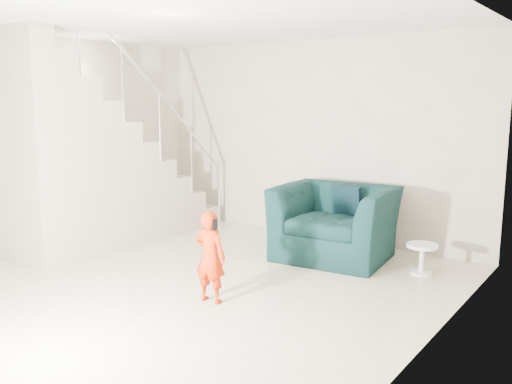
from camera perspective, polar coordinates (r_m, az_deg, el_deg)
floor at (r=5.67m, az=-8.50°, el=-10.04°), size 5.50×5.50×0.00m
ceiling at (r=5.39m, az=-9.26°, el=18.04°), size 5.50×5.50×0.00m
back_wall at (r=7.56m, az=6.01°, el=5.49°), size 5.00×0.00×5.00m
left_wall at (r=7.34m, az=-22.92°, el=4.63°), size 0.00×5.50×5.50m
right_wall at (r=4.03m, az=17.30°, el=1.26°), size 0.00×5.50×5.50m
armchair at (r=6.63m, az=8.33°, el=-3.19°), size 1.46×1.31×0.87m
toddler at (r=5.16m, az=-4.85°, el=-6.80°), size 0.35×0.26×0.89m
side_table at (r=6.26m, az=17.06°, el=-6.26°), size 0.34×0.34×0.34m
staircase at (r=7.28m, az=-16.95°, el=1.75°), size 1.02×3.03×3.62m
cushion at (r=6.81m, az=9.59°, el=-0.80°), size 0.37×0.18×0.37m
throw at (r=6.78m, az=3.96°, el=-1.85°), size 0.05×0.54×0.61m
phone at (r=5.00m, az=-4.34°, el=-3.44°), size 0.04×0.05×0.10m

